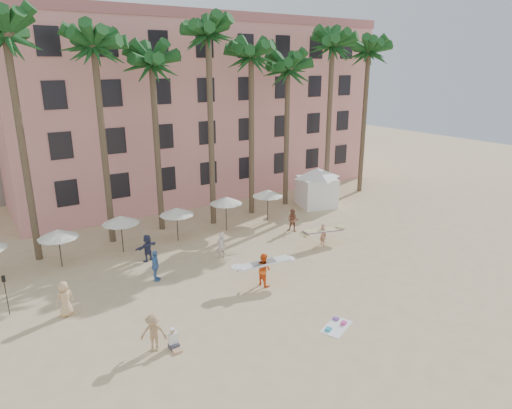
{
  "coord_description": "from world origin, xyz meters",
  "views": [
    {
      "loc": [
        -13.29,
        -16.46,
        12.31
      ],
      "look_at": [
        1.52,
        6.0,
        4.0
      ],
      "focal_mm": 32.0,
      "sensor_mm": 36.0,
      "label": 1
    }
  ],
  "objects_px": {
    "carrier_yellow": "(323,233)",
    "carrier_white": "(264,268)",
    "cabana": "(317,184)",
    "pink_hotel": "(192,109)"
  },
  "relations": [
    {
      "from": "cabana",
      "to": "carrier_yellow",
      "type": "xyz_separation_m",
      "value": [
        -5.79,
        -7.47,
        -1.14
      ]
    },
    {
      "from": "cabana",
      "to": "carrier_yellow",
      "type": "distance_m",
      "value": 9.52
    },
    {
      "from": "carrier_yellow",
      "to": "cabana",
      "type": "bearing_deg",
      "value": 52.26
    },
    {
      "from": "pink_hotel",
      "to": "carrier_white",
      "type": "xyz_separation_m",
      "value": [
        -6.71,
        -22.64,
        -6.97
      ]
    },
    {
      "from": "cabana",
      "to": "carrier_yellow",
      "type": "bearing_deg",
      "value": -127.74
    },
    {
      "from": "carrier_yellow",
      "to": "carrier_white",
      "type": "height_order",
      "value": "carrier_white"
    },
    {
      "from": "pink_hotel",
      "to": "carrier_white",
      "type": "bearing_deg",
      "value": -106.5
    },
    {
      "from": "carrier_yellow",
      "to": "carrier_white",
      "type": "bearing_deg",
      "value": -158.74
    },
    {
      "from": "cabana",
      "to": "carrier_yellow",
      "type": "height_order",
      "value": "cabana"
    },
    {
      "from": "carrier_yellow",
      "to": "carrier_white",
      "type": "relative_size",
      "value": 0.99
    }
  ]
}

